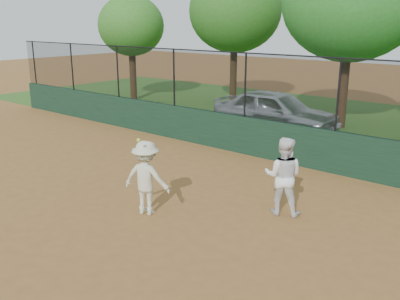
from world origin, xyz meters
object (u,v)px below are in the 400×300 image
Objects in this scene: parked_car at (275,112)px; player_second at (283,176)px; tree_1 at (235,11)px; tree_2 at (351,1)px; tree_0 at (131,26)px; player_main at (146,178)px.

player_second is (3.85, -6.31, 0.05)m from parked_car.
tree_2 is at bearing -13.07° from tree_1.
player_main is at bearing -41.38° from tree_0.
player_second is at bearing -75.38° from tree_2.
player_main is 14.19m from tree_1.
tree_0 reaches higher than player_main.
parked_car is 8.35m from player_main.
parked_car is 2.77× the size of player_second.
tree_1 is (4.98, 2.23, 0.71)m from tree_0.
tree_0 is at bearing 77.25° from parked_car.
player_second is 9.92m from tree_2.
tree_0 is at bearing -176.10° from tree_2.
parked_car is 7.39m from player_second.
tree_0 is (-11.28, 9.93, 3.01)m from player_main.
parked_car is 2.63× the size of player_main.
tree_1 is at bearing 166.93° from tree_2.
tree_1 reaches higher than tree_0.
player_main is 11.42m from tree_2.
tree_1 is (-4.75, 3.96, 3.73)m from parked_car.
tree_0 is 0.82× the size of tree_1.
tree_2 is (6.30, -1.46, 0.27)m from tree_1.
tree_0 is at bearing 138.62° from player_main.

